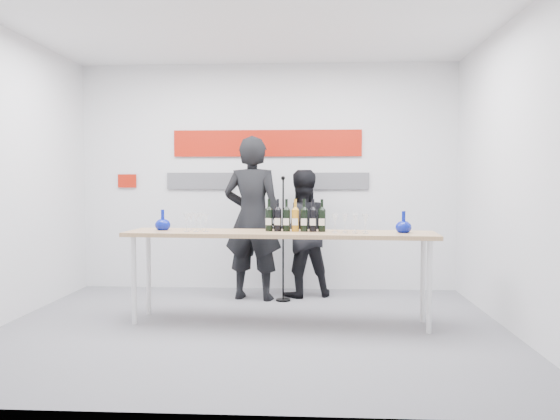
{
  "coord_description": "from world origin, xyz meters",
  "views": [
    {
      "loc": [
        0.58,
        -5.28,
        1.44
      ],
      "look_at": [
        0.27,
        0.3,
        1.15
      ],
      "focal_mm": 35.0,
      "sensor_mm": 36.0,
      "label": 1
    }
  ],
  "objects": [
    {
      "name": "signage",
      "position": [
        -0.06,
        1.97,
        1.81
      ],
      "size": [
        3.38,
        0.02,
        0.79
      ],
      "color": "#A91507",
      "rests_on": "back_wall"
    },
    {
      "name": "decanter_left",
      "position": [
        -0.96,
        0.32,
        1.04
      ],
      "size": [
        0.16,
        0.16,
        0.21
      ],
      "primitive_type": null,
      "color": "#071592",
      "rests_on": "tasting_table"
    },
    {
      "name": "tasting_table",
      "position": [
        0.27,
        0.2,
        0.86
      ],
      "size": [
        3.15,
        0.81,
        0.94
      ],
      "rotation": [
        0.0,
        0.0,
        -0.06
      ],
      "color": "tan",
      "rests_on": "ground"
    },
    {
      "name": "presenter_right",
      "position": [
        0.46,
        1.53,
        0.79
      ],
      "size": [
        0.92,
        0.8,
        1.59
      ],
      "primitive_type": "imported",
      "rotation": [
        0.0,
        0.0,
        3.44
      ],
      "color": "black",
      "rests_on": "ground"
    },
    {
      "name": "ground",
      "position": [
        0.0,
        0.0,
        0.0
      ],
      "size": [
        5.0,
        5.0,
        0.0
      ],
      "primitive_type": "plane",
      "color": "slate",
      "rests_on": "ground"
    },
    {
      "name": "wine_bottles",
      "position": [
        0.42,
        0.25,
        1.1
      ],
      "size": [
        0.62,
        0.11,
        0.33
      ],
      "rotation": [
        0.0,
        0.0,
        -0.06
      ],
      "color": "black",
      "rests_on": "tasting_table"
    },
    {
      "name": "presenter_left",
      "position": [
        -0.13,
        1.32,
        0.99
      ],
      "size": [
        0.8,
        0.6,
        1.99
      ],
      "primitive_type": "imported",
      "rotation": [
        0.0,
        0.0,
        2.95
      ],
      "color": "black",
      "rests_on": "ground"
    },
    {
      "name": "back_wall",
      "position": [
        0.0,
        2.0,
        1.5
      ],
      "size": [
        5.0,
        0.04,
        3.0
      ],
      "primitive_type": "cube",
      "color": "silver",
      "rests_on": "ground"
    },
    {
      "name": "decanter_right",
      "position": [
        1.5,
        0.18,
        1.04
      ],
      "size": [
        0.16,
        0.16,
        0.21
      ],
      "primitive_type": null,
      "color": "#071592",
      "rests_on": "tasting_table"
    },
    {
      "name": "mic_stand",
      "position": [
        0.25,
        1.24,
        0.46
      ],
      "size": [
        0.18,
        0.18,
        1.51
      ],
      "rotation": [
        0.0,
        0.0,
        -0.31
      ],
      "color": "black",
      "rests_on": "ground"
    },
    {
      "name": "glasses_right",
      "position": [
        0.97,
        0.16,
        1.03
      ],
      "size": [
        0.37,
        0.24,
        0.18
      ],
      "color": "silver",
      "rests_on": "tasting_table"
    },
    {
      "name": "glasses_left",
      "position": [
        -0.6,
        0.24,
        1.03
      ],
      "size": [
        0.26,
        0.24,
        0.18
      ],
      "color": "silver",
      "rests_on": "tasting_table"
    }
  ]
}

